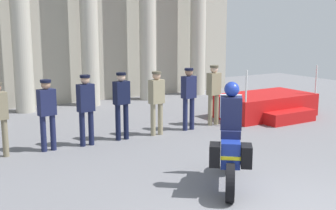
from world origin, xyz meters
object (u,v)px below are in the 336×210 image
officer_in_row_7 (214,90)px  motorcycle_with_rider (230,144)px  officer_in_row_2 (47,109)px  reviewing_stand (266,106)px  officer_in_row_6 (189,94)px  officer_in_row_4 (122,100)px  officer_in_row_5 (157,98)px  officer_in_row_3 (86,104)px

officer_in_row_7 → motorcycle_with_rider: size_ratio=0.90×
officer_in_row_2 → reviewing_stand: bearing=173.0°
officer_in_row_6 → motorcycle_with_rider: (-1.76, -3.89, -0.21)m
officer_in_row_7 → motorcycle_with_rider: bearing=47.8°
officer_in_row_4 → officer_in_row_5: size_ratio=1.01×
officer_in_row_3 → officer_in_row_5: size_ratio=1.02×
officer_in_row_2 → officer_in_row_6: bearing=171.3°
officer_in_row_2 → motorcycle_with_rider: (2.09, -3.91, -0.17)m
officer_in_row_6 → officer_in_row_7: (0.94, 0.13, 0.01)m
reviewing_stand → officer_in_row_7: size_ratio=1.78×
officer_in_row_4 → officer_in_row_6: (1.99, -0.02, 0.00)m
reviewing_stand → officer_in_row_6: 3.11m
reviewing_stand → officer_in_row_4: officer_in_row_4 is taller
reviewing_stand → motorcycle_with_rider: bearing=-139.6°
officer_in_row_2 → officer_in_row_3: bearing=168.5°
officer_in_row_2 → officer_in_row_5: 2.82m
officer_in_row_2 → officer_in_row_5: (2.82, -0.06, 0.02)m
officer_in_row_3 → officer_in_row_5: 1.92m
motorcycle_with_rider → reviewing_stand: bearing=-10.9°
officer_in_row_4 → officer_in_row_5: bearing=168.6°
officer_in_row_7 → reviewing_stand: bearing=173.2°
officer_in_row_2 → motorcycle_with_rider: bearing=109.8°
officer_in_row_3 → officer_in_row_4: officer_in_row_3 is taller
reviewing_stand → officer_in_row_6: (-3.03, -0.18, 0.67)m
officer_in_row_3 → officer_in_row_6: (2.94, 0.03, 0.00)m
officer_in_row_7 → officer_in_row_2: bearing=-7.1°
officer_in_row_4 → officer_in_row_7: (2.93, 0.10, 0.01)m
officer_in_row_4 → officer_in_row_6: size_ratio=1.00×
officer_in_row_5 → officer_in_row_6: 1.02m
reviewing_stand → officer_in_row_7: officer_in_row_7 is taller
officer_in_row_3 → officer_in_row_5: (1.92, -0.00, -0.02)m
officer_in_row_3 → officer_in_row_4: 0.95m
officer_in_row_5 → officer_in_row_4: bearing=-11.4°
motorcycle_with_rider → officer_in_row_5: bearing=27.9°
officer_in_row_3 → motorcycle_with_rider: 4.04m
officer_in_row_2 → officer_in_row_7: bearing=172.9°
officer_in_row_6 → officer_in_row_7: officer_in_row_7 is taller
officer_in_row_3 → officer_in_row_6: bearing=172.2°
officer_in_row_4 → officer_in_row_5: (0.97, -0.05, -0.02)m
reviewing_stand → officer_in_row_4: size_ratio=1.80×
officer_in_row_2 → officer_in_row_5: bearing=170.6°
officer_in_row_2 → officer_in_row_7: (4.79, 0.10, 0.04)m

